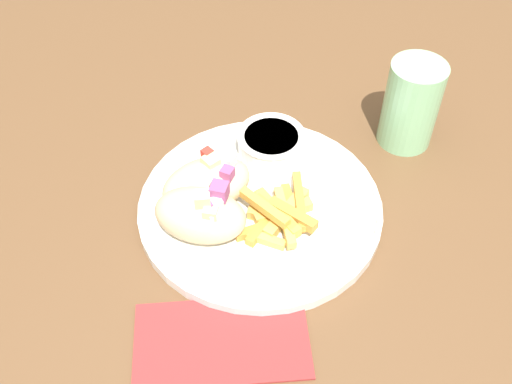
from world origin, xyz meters
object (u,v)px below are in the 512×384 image
(plate, at_px, (256,206))
(fries_pile, at_px, (279,215))
(water_glass, at_px, (410,108))
(sauce_ramekin, at_px, (271,142))
(pita_sandwich_near, at_px, (201,214))
(pita_sandwich_far, at_px, (207,184))

(plate, relative_size, fries_pile, 2.65)
(fries_pile, relative_size, water_glass, 0.93)
(fries_pile, bearing_deg, sauce_ramekin, 93.38)
(pita_sandwich_near, bearing_deg, plate, 47.93)
(pita_sandwich_far, bearing_deg, plate, -35.71)
(pita_sandwich_near, height_order, sauce_ramekin, pita_sandwich_near)
(fries_pile, distance_m, water_glass, 0.22)
(pita_sandwich_far, height_order, water_glass, water_glass)
(pita_sandwich_near, xyz_separation_m, water_glass, (0.25, 0.16, 0.01))
(pita_sandwich_near, xyz_separation_m, fries_pile, (0.08, 0.02, -0.02))
(plate, bearing_deg, sauce_ramekin, 77.12)
(fries_pile, xyz_separation_m, water_glass, (0.17, 0.15, 0.03))
(sauce_ramekin, xyz_separation_m, water_glass, (0.17, 0.04, 0.02))
(fries_pile, bearing_deg, water_glass, 41.64)
(pita_sandwich_near, distance_m, water_glass, 0.30)
(pita_sandwich_near, bearing_deg, sauce_ramekin, 71.40)
(sauce_ramekin, relative_size, water_glass, 0.73)
(plate, height_order, fries_pile, fries_pile)
(pita_sandwich_far, relative_size, fries_pile, 1.18)
(plate, height_order, sauce_ramekin, sauce_ramekin)
(pita_sandwich_near, relative_size, sauce_ramekin, 1.34)
(pita_sandwich_far, height_order, fries_pile, pita_sandwich_far)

